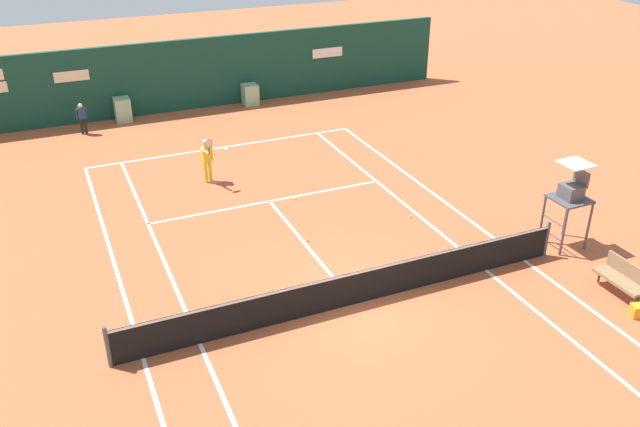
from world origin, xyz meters
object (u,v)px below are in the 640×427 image
umpire_chair (571,194)px  player_on_baseline (207,157)px  tennis_ball_near_service_line (411,216)px  ball_kid_right_post (82,116)px  tennis_ball_mid_court (296,199)px  player_bench (623,277)px  tennis_ball_by_sideline (307,240)px

umpire_chair → player_on_baseline: (-8.31, 8.43, -0.71)m
umpire_chair → tennis_ball_near_service_line: 4.82m
umpire_chair → player_on_baseline: bearing=44.6°
player_on_baseline → tennis_ball_near_service_line: player_on_baseline is taller
player_on_baseline → tennis_ball_near_service_line: bearing=116.0°
ball_kid_right_post → tennis_ball_mid_court: ball_kid_right_post is taller
umpire_chair → tennis_ball_mid_court: (-6.05, 5.87, -1.61)m
tennis_ball_near_service_line → umpire_chair: bearing=-45.7°
ball_kid_right_post → tennis_ball_near_service_line: bearing=120.5°
tennis_ball_mid_court → tennis_ball_near_service_line: size_ratio=1.00×
tennis_ball_mid_court → tennis_ball_near_service_line: 3.89m
player_bench → player_on_baseline: size_ratio=0.80×
player_on_baseline → player_bench: bearing=106.9°
umpire_chair → ball_kid_right_post: umpire_chair is taller
tennis_ball_by_sideline → tennis_ball_near_service_line: (3.59, 0.10, 0.00)m
player_on_baseline → tennis_ball_by_sideline: (1.55, -5.28, -0.90)m
ball_kid_right_post → tennis_ball_near_service_line: size_ratio=19.32×
umpire_chair → ball_kid_right_post: 19.26m
tennis_ball_near_service_line → ball_kid_right_post: bearing=125.8°
ball_kid_right_post → umpire_chair: bearing=122.5°
umpire_chair → player_bench: bearing=171.5°
player_on_baseline → ball_kid_right_post: (-3.48, 6.76, -0.18)m
umpire_chair → tennis_ball_near_service_line: size_ratio=38.10×
umpire_chair → tennis_ball_mid_court: 8.58m
player_on_baseline → tennis_ball_near_service_line: size_ratio=26.21×
tennis_ball_by_sideline → tennis_ball_mid_court: bearing=75.4°
player_on_baseline → tennis_ball_mid_court: size_ratio=26.21×
player_bench → tennis_ball_near_service_line: (-2.78, 5.85, -0.48)m
umpire_chair → ball_kid_right_post: (-11.80, 15.19, -0.89)m
tennis_ball_by_sideline → tennis_ball_mid_court: (0.71, 2.72, 0.00)m
umpire_chair → tennis_ball_mid_court: umpire_chair is taller
umpire_chair → ball_kid_right_post: size_ratio=1.97×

